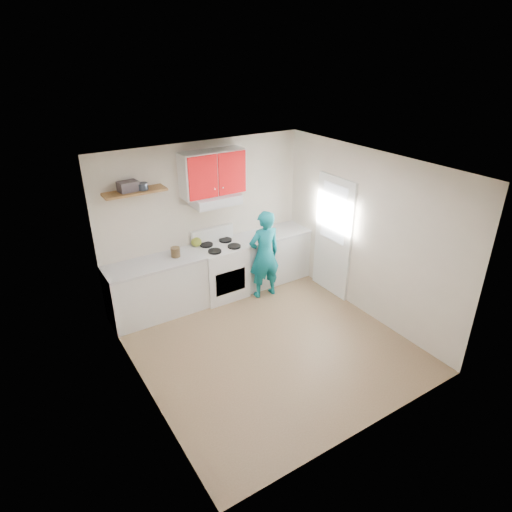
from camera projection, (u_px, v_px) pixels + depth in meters
floor at (267, 343)px, 6.36m from camera, size 3.80×3.80×0.00m
ceiling at (270, 167)px, 5.23m from camera, size 3.60×3.80×0.04m
back_wall at (205, 220)px, 7.24m from camera, size 3.60×0.04×2.60m
front_wall at (375, 337)px, 4.35m from camera, size 3.60×0.04×2.60m
left_wall at (136, 302)px, 4.93m from camera, size 0.04×3.80×2.60m
right_wall at (366, 235)px, 6.66m from camera, size 0.04×3.80×2.60m
door at (333, 237)px, 7.30m from camera, size 0.05×0.85×2.05m
door_glass at (334, 213)px, 7.10m from camera, size 0.01×0.55×0.95m
counter_left at (157, 289)px, 6.88m from camera, size 1.52×0.60×0.90m
counter_right at (271, 257)px, 7.93m from camera, size 1.32×0.60×0.90m
stove at (221, 271)px, 7.41m from camera, size 0.76×0.65×0.92m
range_hood at (215, 200)px, 6.95m from camera, size 0.76×0.44×0.15m
upper_cabinets at (213, 173)px, 6.80m from camera, size 1.02×0.33×0.70m
shelf at (135, 192)px, 6.26m from camera, size 0.90×0.30×0.04m
books at (128, 186)px, 6.20m from camera, size 0.30×0.23×0.14m
tin at (142, 186)px, 6.27m from camera, size 0.21×0.21×0.10m
kettle at (196, 242)px, 7.18m from camera, size 0.20×0.20×0.15m
crock at (176, 253)px, 6.83m from camera, size 0.15×0.15×0.18m
cutting_board at (265, 237)px, 7.58m from camera, size 0.35×0.28×0.02m
silicone_mat at (287, 230)px, 7.90m from camera, size 0.32×0.27×0.01m
person at (264, 255)px, 7.27m from camera, size 0.59×0.41×1.54m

